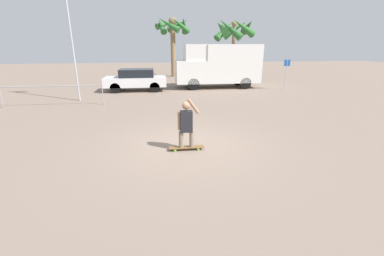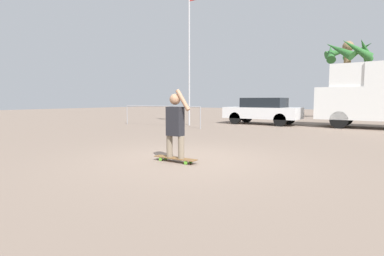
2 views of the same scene
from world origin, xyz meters
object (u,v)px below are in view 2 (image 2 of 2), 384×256
object	(u,v)px
person_skateboarder	(175,122)
parked_car_white	(263,110)
skateboard	(175,158)
flagpole	(190,45)
palm_tree_center_background	(348,56)

from	to	relation	value
person_skateboarder	parked_car_white	distance (m)	11.25
skateboard	flagpole	world-z (taller)	flagpole
person_skateboarder	palm_tree_center_background	distance (m)	19.43
palm_tree_center_background	flagpole	size ratio (longest dim) A/B	0.76
palm_tree_center_background	flagpole	world-z (taller)	flagpole
skateboard	flagpole	size ratio (longest dim) A/B	0.14
person_skateboarder	parked_car_white	bearing A→B (deg)	101.66
palm_tree_center_background	parked_car_white	bearing A→B (deg)	-111.35
skateboard	flagpole	distance (m)	10.50
person_skateboarder	palm_tree_center_background	world-z (taller)	palm_tree_center_background
parked_car_white	flagpole	bearing A→B (deg)	-135.30
palm_tree_center_background	person_skateboarder	bearing A→B (deg)	-92.63
person_skateboarder	palm_tree_center_background	xyz separation A→B (m)	(0.88, 19.07, 3.62)
palm_tree_center_background	skateboard	bearing A→B (deg)	-92.63
parked_car_white	skateboard	bearing A→B (deg)	-78.34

